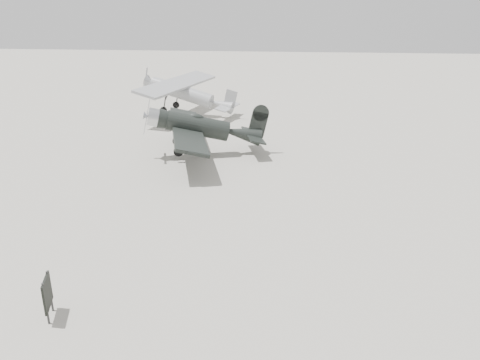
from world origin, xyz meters
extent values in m
plane|color=#A9A696|center=(0.00, 0.00, 0.00)|extent=(160.00, 160.00, 0.00)
cylinder|color=black|center=(-4.25, 8.73, 1.90)|extent=(4.08, 2.24, 1.24)
cone|color=black|center=(-1.43, 9.52, 1.94)|extent=(2.53, 1.73, 1.15)
cylinder|color=#B9BCBF|center=(-6.85, 8.01, 1.90)|extent=(1.06, 1.27, 1.10)
cone|color=#B9BCBF|center=(-7.36, 7.86, 1.90)|extent=(0.43, 0.56, 0.50)
cube|color=#B9BCBF|center=(-7.30, 7.88, 1.90)|extent=(0.09, 0.17, 2.30)
ellipsoid|color=black|center=(-4.42, 8.69, 2.44)|extent=(1.10, 0.84, 0.41)
cube|color=black|center=(-4.84, 8.57, 1.59)|extent=(4.65, 10.73, 0.19)
cube|color=black|center=(-0.75, 9.71, 1.98)|extent=(1.94, 3.84, 0.09)
cube|color=black|center=(-0.63, 9.75, 2.74)|extent=(1.05, 0.37, 1.59)
cylinder|color=black|center=(-4.86, 7.32, 0.37)|extent=(0.62, 0.30, 0.60)
cylinder|color=black|center=(-5.51, 9.62, 0.37)|extent=(0.62, 0.30, 0.60)
cylinder|color=#333333|center=(-4.86, 7.32, 0.97)|extent=(0.12, 0.12, 1.24)
cylinder|color=#333333|center=(-5.51, 9.62, 0.97)|extent=(0.12, 0.12, 1.24)
cylinder|color=black|center=(-0.54, 9.77, 1.56)|extent=(0.21, 0.12, 0.19)
cylinder|color=#95979A|center=(-7.95, 20.29, 1.95)|extent=(5.76, 2.41, 1.19)
cone|color=#95979A|center=(-4.25, 19.44, 1.95)|extent=(2.14, 1.49, 1.08)
cone|color=#95979A|center=(-11.02, 20.98, 1.95)|extent=(0.88, 1.24, 1.13)
cube|color=#95979A|center=(-11.44, 21.08, 1.95)|extent=(0.09, 0.16, 2.39)
cube|color=#95979A|center=(-8.37, 20.38, 2.62)|extent=(4.65, 12.09, 0.20)
cube|color=#95979A|center=(-3.72, 19.32, 2.00)|extent=(1.77, 3.81, 0.09)
cube|color=#95979A|center=(-3.62, 19.30, 2.71)|extent=(0.97, 0.30, 1.41)
cylinder|color=black|center=(-9.06, 19.31, 0.30)|extent=(0.63, 0.28, 0.61)
cylinder|color=black|center=(-8.53, 21.64, 0.30)|extent=(0.63, 0.28, 0.61)
cylinder|color=#333333|center=(-9.06, 19.31, 0.92)|extent=(0.12, 0.12, 1.30)
cylinder|color=#333333|center=(-8.53, 21.64, 0.92)|extent=(0.12, 0.12, 1.30)
cylinder|color=black|center=(-3.51, 19.28, 1.62)|extent=(0.21, 0.12, 0.20)
cylinder|color=#333333|center=(-5.47, -8.39, 0.71)|extent=(0.08, 0.08, 1.42)
cylinder|color=#333333|center=(-5.66, -7.77, 0.71)|extent=(0.08, 0.08, 1.42)
cube|color=black|center=(-5.57, -8.08, 0.87)|extent=(0.35, 0.96, 0.98)
cube|color=beige|center=(-5.60, -8.09, 0.93)|extent=(0.24, 0.73, 0.20)
camera|label=1|loc=(1.59, -19.39, 9.04)|focal=35.00mm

